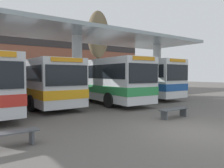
{
  "coord_description": "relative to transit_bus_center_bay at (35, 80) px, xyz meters",
  "views": [
    {
      "loc": [
        -7.2,
        -4.73,
        2.15
      ],
      "look_at": [
        0.0,
        5.33,
        1.6
      ],
      "focal_mm": 35.0,
      "sensor_mm": 36.0,
      "label": 1
    }
  ],
  "objects": [
    {
      "name": "ground_plane",
      "position": [
        2.47,
        -11.54,
        -1.71
      ],
      "size": [
        100.0,
        100.0,
        0.0
      ],
      "primitive_type": "plane",
      "color": "#605B56"
    },
    {
      "name": "transit_bus_center_bay",
      "position": [
        0.0,
        0.0,
        0.0
      ],
      "size": [
        2.85,
        11.28,
        3.05
      ],
      "rotation": [
        0.0,
        0.0,
        3.15
      ],
      "color": "silver",
      "rests_on": "ground_plane"
    },
    {
      "name": "station_canopy",
      "position": [
        2.47,
        -1.85,
        2.87
      ],
      "size": [
        21.77,
        6.45,
        5.2
      ],
      "color": "silver",
      "rests_on": "ground_plane"
    },
    {
      "name": "transit_bus_right_bay",
      "position": [
        4.57,
        -1.7,
        0.09
      ],
      "size": [
        3.02,
        10.5,
        3.23
      ],
      "rotation": [
        0.0,
        0.0,
        3.09
      ],
      "color": "silver",
      "rests_on": "ground_plane"
    },
    {
      "name": "waiting_bench_mid_platform",
      "position": [
        -3.64,
        -9.39,
        -1.36
      ],
      "size": [
        1.91,
        0.44,
        0.46
      ],
      "color": "#4C5156",
      "rests_on": "ground_plane"
    },
    {
      "name": "poplar_tree_behind_left",
      "position": [
        9.05,
        5.85,
        5.04
      ],
      "size": [
        2.53,
        2.53,
        9.64
      ],
      "color": "#473A2B",
      "rests_on": "ground_plane"
    },
    {
      "name": "transit_bus_far_right_bay",
      "position": [
        8.92,
        0.13,
        0.15
      ],
      "size": [
        2.88,
        11.81,
        3.34
      ],
      "rotation": [
        0.0,
        0.0,
        3.14
      ],
      "color": "white",
      "rests_on": "ground_plane"
    },
    {
      "name": "townhouse_backdrop",
      "position": [
        2.47,
        14.64,
        2.92
      ],
      "size": [
        40.0,
        0.58,
        7.94
      ],
      "color": "brown",
      "rests_on": "ground_plane"
    },
    {
      "name": "waiting_bench_far_platform",
      "position": [
        3.95,
        -9.39,
        -1.36
      ],
      "size": [
        1.8,
        0.44,
        0.46
      ],
      "color": "#4C5156",
      "rests_on": "ground_plane"
    }
  ]
}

